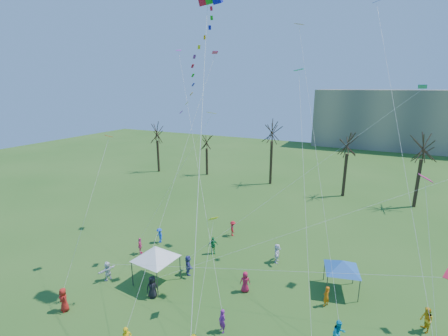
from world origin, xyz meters
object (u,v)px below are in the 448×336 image
at_px(big_box_kite, 200,64).
at_px(canopy_tent_white, 156,253).
at_px(distant_building, 441,121).
at_px(canopy_tent_blue, 342,265).

height_order(big_box_kite, canopy_tent_white, big_box_kite).
height_order(distant_building, big_box_kite, big_box_kite).
relative_size(distant_building, canopy_tent_blue, 17.22).
bearing_deg(distant_building, canopy_tent_white, -111.36).
bearing_deg(big_box_kite, distant_building, 70.99).
relative_size(big_box_kite, canopy_tent_white, 5.55).
bearing_deg(canopy_tent_white, distant_building, 68.64).
bearing_deg(canopy_tent_blue, distant_building, 77.35).
height_order(distant_building, canopy_tent_white, distant_building).
distance_m(big_box_kite, canopy_tent_blue, 18.58).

